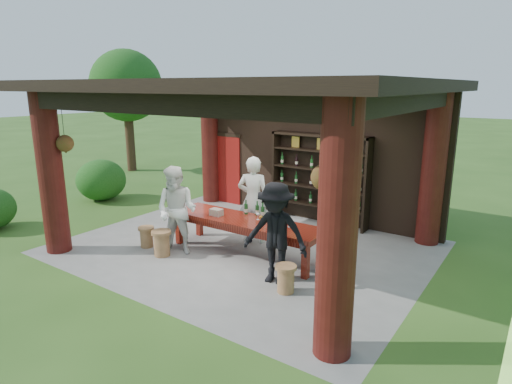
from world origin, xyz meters
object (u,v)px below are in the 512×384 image
Objects in this scene: stool_near_left at (162,243)px; host at (253,200)px; guest_man at (276,233)px; napkin_basket at (216,212)px; guest_woman at (177,211)px; tasting_table at (246,225)px; wine_shelf at (319,179)px; stool_near_right at (286,278)px; stool_far_left at (146,236)px.

host is at bearing 58.58° from stool_near_left.
napkin_basket is (-1.86, 0.62, -0.09)m from guest_man.
host is 1.70m from guest_woman.
stool_near_left is 0.28× the size of host.
host is (-0.29, 0.69, 0.33)m from tasting_table.
stool_near_left is (-1.63, -3.81, -0.85)m from wine_shelf.
stool_near_right is 0.26× the size of guest_man.
wine_shelf is 1.33× the size of host.
stool_far_left is at bearing -121.85° from wine_shelf.
host is 1.05× the size of guest_woman.
wine_shelf is 3.04m from napkin_basket.
guest_woman is at bearing -130.79° from napkin_basket.
napkin_basket is (0.69, 0.93, 0.54)m from stool_near_left.
napkin_basket is (-0.94, -2.88, -0.31)m from wine_shelf.
tasting_table is 1.44m from guest_woman.
host reaches higher than stool_far_left.
stool_near_left is 2.65m from guest_man.
wine_shelf is 2.14m from host.
napkin_basket is at bearing 158.80° from stool_near_right.
stool_near_right is 3.56m from stool_far_left.
wine_shelf is at bearing -125.83° from host.
guest_man is (2.56, 0.31, 0.62)m from stool_near_left.
guest_woman is 1.01× the size of guest_man.
stool_far_left is (-3.56, 0.09, -0.02)m from stool_near_right.
guest_man reaches higher than napkin_basket.
guest_man is at bearing -18.50° from napkin_basket.
tasting_table is 1.44m from guest_man.
wine_shelf is 4.82× the size of stool_near_left.
host is 2.07m from guest_man.
guest_man is (1.49, -1.44, -0.06)m from host.
guest_woman is at bearing -148.15° from tasting_table.
guest_man is at bearing -32.09° from tasting_table.
stool_far_left is at bearing 178.60° from stool_near_right.
guest_man is (0.93, -3.50, -0.23)m from wine_shelf.
host reaches higher than guest_woman.
guest_woman is at bearing 37.06° from host.
tasting_table reaches higher than stool_near_left.
stool_far_left is 0.23× the size of host.
stool_far_left is at bearing 166.38° from stool_near_left.
tasting_table is at bearing 147.57° from stool_near_right.
napkin_basket reaches higher than stool_near_right.
guest_woman is 2.40m from guest_man.
stool_far_left is 1.73× the size of napkin_basket.
guest_woman is (-2.76, 0.24, 0.66)m from stool_near_right.
host reaches higher than stool_near_left.
tasting_table is 7.55× the size of stool_far_left.
stool_far_left is at bearing 174.38° from guest_woman.
host is (1.07, 1.75, 0.68)m from stool_near_left.
stool_near_right is at bearing -70.99° from wine_shelf.
wine_shelf reaches higher than stool_far_left.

